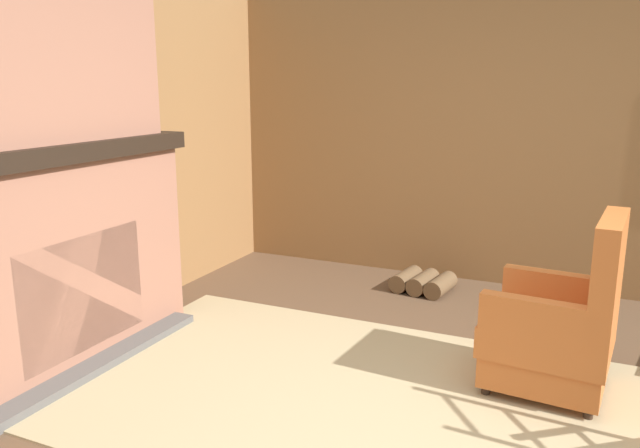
{
  "coord_description": "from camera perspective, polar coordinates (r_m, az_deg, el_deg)",
  "views": [
    {
      "loc": [
        0.49,
        -2.69,
        1.74
      ],
      "look_at": [
        -1.02,
        0.64,
        0.9
      ],
      "focal_mm": 35.0,
      "sensor_mm": 36.0,
      "label": 1
    }
  ],
  "objects": [
    {
      "name": "wood_panel_wall_left",
      "position": [
        4.24,
        -25.96,
        5.75
      ],
      "size": [
        0.06,
        6.05,
        2.61
      ],
      "color": "olive",
      "rests_on": "ground"
    },
    {
      "name": "wood_panel_wall_back",
      "position": [
        5.48,
        19.7,
        7.67
      ],
      "size": [
        6.05,
        0.09,
        2.61
      ],
      "color": "olive",
      "rests_on": "ground"
    },
    {
      "name": "fireplace_hearth",
      "position": [
        4.16,
        -22.86,
        -2.75
      ],
      "size": [
        0.64,
        1.99,
        1.39
      ],
      "color": "#93604C",
      "rests_on": "ground"
    },
    {
      "name": "chimney_breast",
      "position": [
        4.04,
        -24.65,
        15.32
      ],
      "size": [
        0.38,
        1.66,
        1.2
      ],
      "color": "#93604C",
      "rests_on": "fireplace_hearth"
    },
    {
      "name": "area_rug",
      "position": [
        3.57,
        7.41,
        -16.27
      ],
      "size": [
        4.02,
        2.15,
        0.01
      ],
      "color": "tan",
      "rests_on": "ground"
    },
    {
      "name": "armchair",
      "position": [
        3.82,
        20.95,
        -9.02
      ],
      "size": [
        0.72,
        0.7,
        1.04
      ],
      "rotation": [
        0.0,
        0.0,
        3.06
      ],
      "color": "#C6662D",
      "rests_on": "ground"
    },
    {
      "name": "firewood_stack",
      "position": [
        5.37,
        9.41,
        -5.27
      ],
      "size": [
        0.52,
        0.44,
        0.15
      ],
      "rotation": [
        0.0,
        0.0,
        -0.14
      ],
      "color": "brown",
      "rests_on": "ground"
    },
    {
      "name": "storage_case",
      "position": [
        4.16,
        -23.07,
        7.99
      ],
      "size": [
        0.14,
        0.24,
        0.14
      ],
      "color": "black",
      "rests_on": "fireplace_hearth"
    }
  ]
}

